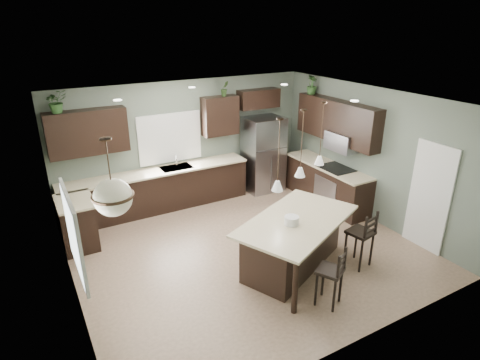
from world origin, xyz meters
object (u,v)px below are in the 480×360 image
object	(u,v)px
refrigerator	(263,154)
kitchen_island	(296,243)
bar_stool_right	(360,238)
plant_back_left	(56,101)
bar_stool_left	(329,277)
serving_dish	(292,220)

from	to	relation	value
refrigerator	kitchen_island	size ratio (longest dim) A/B	0.82
bar_stool_right	plant_back_left	xyz separation A→B (m)	(-4.07, 3.97, 2.08)
kitchen_island	plant_back_left	size ratio (longest dim) A/B	5.15
refrigerator	bar_stool_left	bearing A→B (deg)	-109.83
kitchen_island	serving_dish	distance (m)	0.57
bar_stool_right	plant_back_left	size ratio (longest dim) A/B	2.46
bar_stool_left	bar_stool_right	distance (m)	1.27
kitchen_island	plant_back_left	bearing A→B (deg)	107.21
bar_stool_right	kitchen_island	bearing A→B (deg)	141.82
serving_dish	bar_stool_left	size ratio (longest dim) A/B	0.25
kitchen_island	serving_dish	xyz separation A→B (m)	(-0.18, -0.08, 0.53)
refrigerator	bar_stool_left	xyz separation A→B (m)	(-1.53, -4.24, -0.44)
bar_stool_right	plant_back_left	world-z (taller)	plant_back_left
bar_stool_left	plant_back_left	bearing A→B (deg)	94.41
bar_stool_right	bar_stool_left	bearing A→B (deg)	-165.83
serving_dish	plant_back_left	size ratio (longest dim) A/B	0.55
refrigerator	serving_dish	distance (m)	3.62
refrigerator	plant_back_left	size ratio (longest dim) A/B	4.24
plant_back_left	bar_stool_right	bearing A→B (deg)	-44.24
refrigerator	bar_stool_right	bearing A→B (deg)	-95.88
refrigerator	bar_stool_right	xyz separation A→B (m)	(-0.38, -3.70, -0.39)
bar_stool_left	bar_stool_right	bearing A→B (deg)	-3.35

